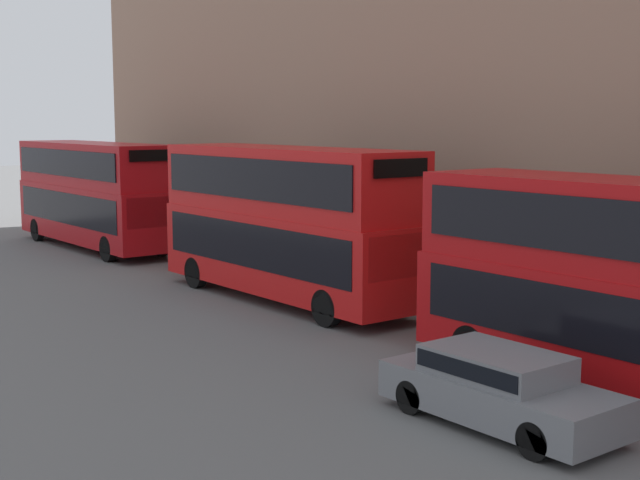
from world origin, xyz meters
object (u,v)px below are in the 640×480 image
(bus_third_in_queue, at_px, (94,190))
(car_hatchback, at_px, (498,386))
(bus_second_in_queue, at_px, (286,217))
(pedestrian, at_px, (382,270))

(bus_third_in_queue, relative_size, car_hatchback, 2.38)
(bus_second_in_queue, height_order, car_hatchback, bus_second_in_queue)
(bus_second_in_queue, bearing_deg, pedestrian, -26.91)
(bus_second_in_queue, bearing_deg, bus_third_in_queue, 90.00)
(bus_third_in_queue, bearing_deg, car_hatchback, -97.74)
(pedestrian, bearing_deg, bus_third_in_queue, 99.95)
(bus_third_in_queue, bearing_deg, bus_second_in_queue, -90.00)
(car_hatchback, distance_m, pedestrian, 11.59)
(bus_third_in_queue, height_order, pedestrian, bus_third_in_queue)
(bus_second_in_queue, xyz_separation_m, car_hatchback, (-3.40, -11.23, -1.80))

